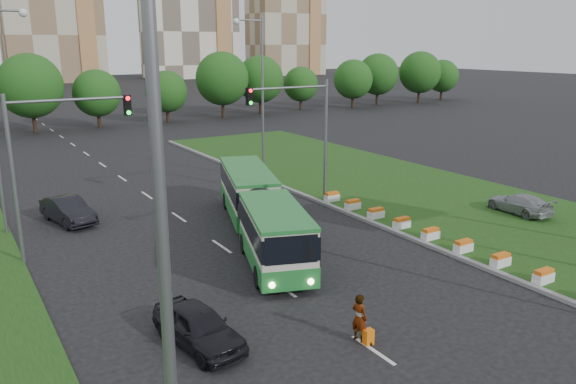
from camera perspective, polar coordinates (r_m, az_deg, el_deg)
ground at (r=26.01m, az=5.09°, el=-8.21°), size 360.00×360.00×0.00m
grass_median at (r=39.89m, az=13.16°, el=-0.22°), size 14.00×60.00×0.15m
median_kerb at (r=35.44m, az=5.15°, el=-1.74°), size 0.30×60.00×0.18m
lane_markings at (r=41.94m, az=-14.99°, el=0.28°), size 0.20×100.00×0.01m
flower_planters at (r=30.64m, az=14.30°, el=-4.12°), size 1.10×18.10×0.60m
traffic_mast_median at (r=35.20m, az=1.71°, el=6.96°), size 5.76×0.32×8.00m
traffic_mast_left at (r=28.73m, az=-23.19°, el=4.00°), size 5.76×0.32×8.00m
street_lamps at (r=31.51m, az=-10.23°, el=7.01°), size 36.00×60.00×12.00m
tree_line at (r=78.19m, az=-13.80°, el=10.23°), size 120.00×8.00×9.00m
midrise_east at (r=199.00m, az=-0.24°, el=17.61°), size 24.00×14.00×40.00m
articulated_bus at (r=29.99m, az=-3.45°, el=-1.80°), size 2.45×15.73×2.59m
car_left_near at (r=20.12m, az=-9.09°, el=-13.33°), size 2.32×4.39×1.42m
car_left_far at (r=35.22m, az=-21.46°, el=-1.72°), size 2.56×4.80×1.50m
car_median at (r=36.95m, az=22.44°, el=-1.08°), size 1.90×4.21×1.20m
pedestrian at (r=20.23m, az=7.26°, el=-12.56°), size 0.53×0.71×1.76m
shopping_trolley at (r=20.33m, az=8.17°, el=-14.36°), size 0.33×0.35×0.56m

